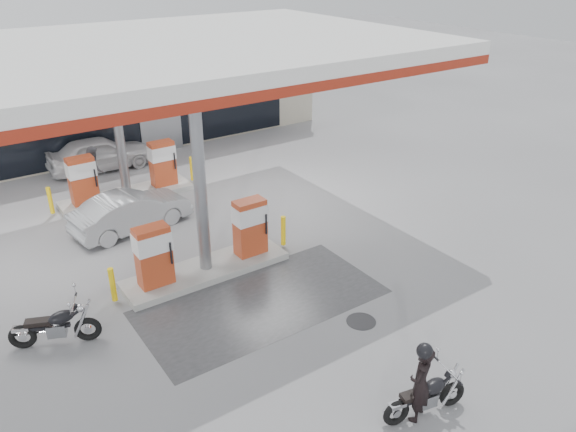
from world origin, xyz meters
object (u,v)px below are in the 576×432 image
at_px(sedan_white, 100,153).
at_px(attendant, 95,170).
at_px(pump_island_near, 205,250).
at_px(pump_island_far, 125,179).
at_px(parked_motorcycle, 56,327).
at_px(hatchback_silver, 131,211).
at_px(main_motorcycle, 427,397).
at_px(parked_car_right, 247,108).
at_px(biker_main, 420,384).

relative_size(sedan_white, attendant, 2.26).
distance_m(pump_island_near, pump_island_far, 6.00).
distance_m(pump_island_far, parked_motorcycle, 7.93).
height_order(pump_island_far, hatchback_silver, pump_island_far).
bearing_deg(main_motorcycle, attendant, 109.01).
distance_m(hatchback_silver, parked_car_right, 12.39).
bearing_deg(main_motorcycle, hatchback_silver, 111.31).
bearing_deg(pump_island_near, sedan_white, 89.12).
xyz_separation_m(sedan_white, hatchback_silver, (-0.83, -5.60, -0.06)).
height_order(main_motorcycle, sedan_white, sedan_white).
bearing_deg(pump_island_far, hatchback_silver, -105.96).
distance_m(parked_motorcycle, parked_car_right, 17.88).
bearing_deg(parked_car_right, pump_island_near, 151.67).
relative_size(main_motorcycle, parked_motorcycle, 0.95).
height_order(pump_island_far, biker_main, pump_island_far).
distance_m(pump_island_near, parked_car_right, 14.66).
xyz_separation_m(main_motorcycle, parked_car_right, (7.33, 18.84, 0.15)).
bearing_deg(biker_main, main_motorcycle, 142.85).
xyz_separation_m(attendant, hatchback_silver, (0.01, -3.40, -0.26)).
bearing_deg(parked_motorcycle, sedan_white, 90.35).
bearing_deg(pump_island_far, parked_car_right, 35.47).
xyz_separation_m(main_motorcycle, attendant, (-1.79, 13.84, 0.46)).
bearing_deg(main_motorcycle, parked_car_right, 80.40).
xyz_separation_m(hatchback_silver, parked_car_right, (9.11, 8.40, -0.05)).
bearing_deg(attendant, parked_motorcycle, 169.21).
distance_m(sedan_white, hatchback_silver, 5.66).
xyz_separation_m(pump_island_far, parked_car_right, (8.42, 6.00, -0.15)).
distance_m(main_motorcycle, sedan_white, 16.07).
xyz_separation_m(pump_island_far, parked_motorcycle, (-4.05, -6.81, -0.26)).
xyz_separation_m(parked_motorcycle, hatchback_silver, (3.36, 4.41, 0.16)).
distance_m(main_motorcycle, parked_car_right, 20.22).
relative_size(hatchback_silver, parked_car_right, 0.91).
relative_size(pump_island_near, attendant, 2.98).
distance_m(main_motorcycle, hatchback_silver, 10.59).
xyz_separation_m(main_motorcycle, sedan_white, (-0.95, 16.04, 0.26)).
relative_size(main_motorcycle, attendant, 1.03).
bearing_deg(sedan_white, pump_island_far, 178.31).
height_order(pump_island_near, attendant, pump_island_near).
height_order(main_motorcycle, attendant, attendant).
relative_size(main_motorcycle, biker_main, 1.11).
height_order(pump_island_near, sedan_white, pump_island_near).
bearing_deg(pump_island_far, attendant, 124.86).
distance_m(main_motorcycle, parked_motorcycle, 7.92).
xyz_separation_m(pump_island_near, parked_motorcycle, (-4.05, -0.81, -0.26)).
bearing_deg(main_motorcycle, parked_motorcycle, 142.09).
bearing_deg(hatchback_silver, sedan_white, -16.92).
bearing_deg(parked_car_right, main_motorcycle, 165.47).
distance_m(attendant, hatchback_silver, 3.41).
height_order(main_motorcycle, parked_car_right, parked_car_right).
bearing_deg(parked_car_right, sedan_white, 115.41).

